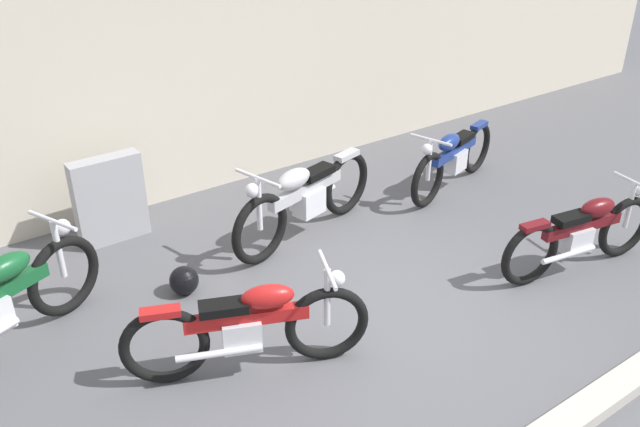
{
  "coord_description": "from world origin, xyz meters",
  "views": [
    {
      "loc": [
        -3.49,
        -3.73,
        3.81
      ],
      "look_at": [
        0.02,
        1.22,
        0.55
      ],
      "focal_mm": 37.51,
      "sensor_mm": 36.0,
      "label": 1
    }
  ],
  "objects_px": {
    "motorcycle_red": "(249,327)",
    "motorcycle_maroon": "(582,233)",
    "stone_marker": "(110,200)",
    "helmet": "(184,280)",
    "motorcycle_blue": "(453,158)",
    "motorcycle_silver": "(305,198)"
  },
  "relations": [
    {
      "from": "helmet",
      "to": "motorcycle_maroon",
      "type": "height_order",
      "value": "motorcycle_maroon"
    },
    {
      "from": "motorcycle_blue",
      "to": "stone_marker",
      "type": "bearing_deg",
      "value": -33.4
    },
    {
      "from": "helmet",
      "to": "motorcycle_silver",
      "type": "bearing_deg",
      "value": 8.62
    },
    {
      "from": "helmet",
      "to": "motorcycle_red",
      "type": "xyz_separation_m",
      "value": [
        -0.02,
        -1.35,
        0.3
      ]
    },
    {
      "from": "motorcycle_blue",
      "to": "motorcycle_silver",
      "type": "bearing_deg",
      "value": -17.89
    },
    {
      "from": "motorcycle_blue",
      "to": "motorcycle_maroon",
      "type": "bearing_deg",
      "value": 65.54
    },
    {
      "from": "stone_marker",
      "to": "motorcycle_maroon",
      "type": "relative_size",
      "value": 0.51
    },
    {
      "from": "helmet",
      "to": "motorcycle_blue",
      "type": "relative_size",
      "value": 0.15
    },
    {
      "from": "motorcycle_red",
      "to": "motorcycle_maroon",
      "type": "xyz_separation_m",
      "value": [
        3.54,
        -0.61,
        -0.02
      ]
    },
    {
      "from": "helmet",
      "to": "motorcycle_silver",
      "type": "relative_size",
      "value": 0.13
    },
    {
      "from": "stone_marker",
      "to": "motorcycle_maroon",
      "type": "xyz_separation_m",
      "value": [
        3.7,
        -3.37,
        -0.07
      ]
    },
    {
      "from": "motorcycle_maroon",
      "to": "motorcycle_blue",
      "type": "height_order",
      "value": "motorcycle_blue"
    },
    {
      "from": "helmet",
      "to": "motorcycle_silver",
      "type": "xyz_separation_m",
      "value": [
        1.6,
        0.24,
        0.34
      ]
    },
    {
      "from": "motorcycle_blue",
      "to": "helmet",
      "type": "bearing_deg",
      "value": -13.52
    },
    {
      "from": "motorcycle_red",
      "to": "motorcycle_silver",
      "type": "height_order",
      "value": "motorcycle_silver"
    },
    {
      "from": "motorcycle_blue",
      "to": "motorcycle_red",
      "type": "bearing_deg",
      "value": 5.41
    },
    {
      "from": "motorcycle_maroon",
      "to": "motorcycle_silver",
      "type": "xyz_separation_m",
      "value": [
        -1.92,
        2.19,
        0.05
      ]
    },
    {
      "from": "motorcycle_red",
      "to": "motorcycle_blue",
      "type": "distance_m",
      "value": 4.14
    },
    {
      "from": "stone_marker",
      "to": "motorcycle_red",
      "type": "xyz_separation_m",
      "value": [
        0.16,
        -2.77,
        -0.05
      ]
    },
    {
      "from": "motorcycle_red",
      "to": "motorcycle_maroon",
      "type": "distance_m",
      "value": 3.59
    },
    {
      "from": "motorcycle_red",
      "to": "motorcycle_blue",
      "type": "height_order",
      "value": "motorcycle_red"
    },
    {
      "from": "motorcycle_maroon",
      "to": "motorcycle_blue",
      "type": "relative_size",
      "value": 1.01
    }
  ]
}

